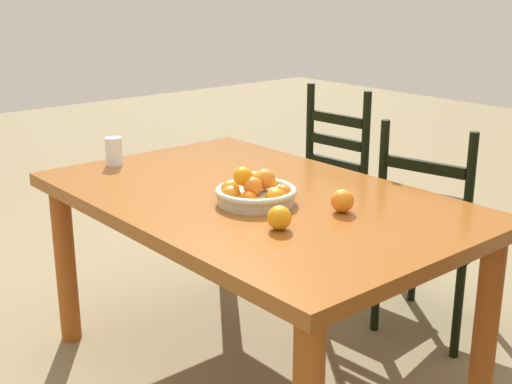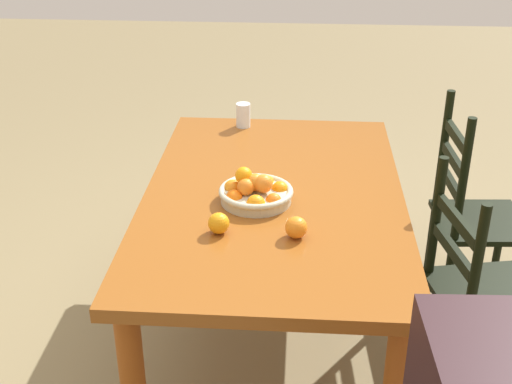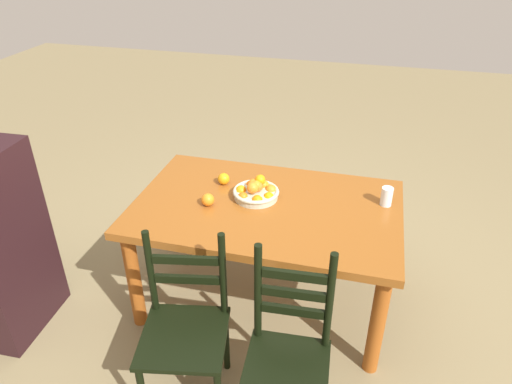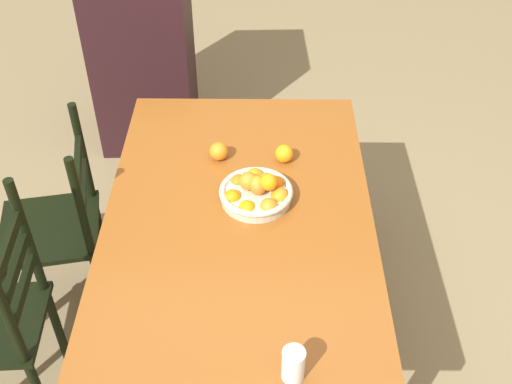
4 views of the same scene
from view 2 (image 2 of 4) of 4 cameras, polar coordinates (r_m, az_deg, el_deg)
ground_plane at (r=3.05m, az=1.34°, el=-12.26°), size 12.00×12.00×0.00m
dining_table at (r=2.70m, az=1.48°, el=-1.80°), size 1.58×1.01×0.73m
chair_near_window at (r=2.70m, az=18.42°, el=-8.31°), size 0.49×0.49×0.93m
chair_by_cabinet at (r=3.14m, az=17.62°, el=-2.14°), size 0.40×0.40×1.00m
fruit_bowl at (r=2.56m, az=-0.10°, el=0.02°), size 0.28×0.28×0.13m
orange_loose_0 at (r=2.34m, az=3.39°, el=-2.99°), size 0.08×0.08×0.08m
orange_loose_1 at (r=2.36m, az=-3.15°, el=-2.64°), size 0.08×0.08×0.08m
drinking_glass at (r=3.27m, az=-1.08°, el=6.46°), size 0.07×0.07×0.12m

